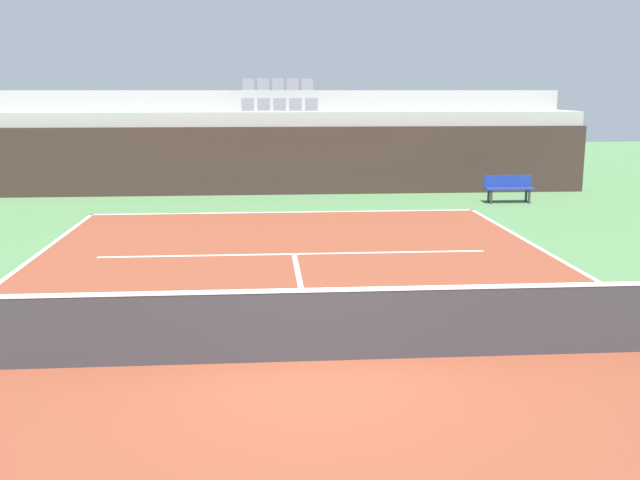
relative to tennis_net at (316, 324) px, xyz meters
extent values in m
plane|color=#477042|center=(0.00, 0.00, -0.51)|extent=(80.00, 80.00, 0.00)
cube|color=brown|center=(0.00, 0.00, -0.50)|extent=(11.00, 24.00, 0.01)
cube|color=white|center=(0.00, 11.95, -0.50)|extent=(11.00, 0.10, 0.00)
cube|color=white|center=(0.00, 6.40, -0.50)|extent=(8.26, 0.10, 0.00)
cube|color=white|center=(0.00, 3.20, -0.50)|extent=(0.10, 6.40, 0.00)
cube|color=#33231E|center=(0.00, 15.81, 0.62)|extent=(20.76, 0.30, 2.25)
cube|color=#9E9E99|center=(0.00, 17.16, 0.85)|extent=(20.76, 2.40, 2.73)
cube|color=#9E9E99|center=(0.00, 19.56, 1.21)|extent=(20.76, 2.40, 3.43)
cube|color=slate|center=(-1.11, 17.16, 2.24)|extent=(0.44, 0.44, 0.04)
cube|color=slate|center=(-1.11, 17.36, 2.46)|extent=(0.44, 0.04, 0.40)
cube|color=slate|center=(-0.56, 17.16, 2.24)|extent=(0.44, 0.44, 0.04)
cube|color=slate|center=(-0.56, 17.36, 2.46)|extent=(0.44, 0.04, 0.40)
cube|color=slate|center=(0.00, 17.16, 2.24)|extent=(0.44, 0.44, 0.04)
cube|color=slate|center=(0.00, 17.36, 2.46)|extent=(0.44, 0.04, 0.40)
cube|color=slate|center=(0.56, 17.16, 2.24)|extent=(0.44, 0.44, 0.04)
cube|color=slate|center=(0.56, 17.36, 2.46)|extent=(0.44, 0.04, 0.40)
cube|color=slate|center=(1.11, 17.16, 2.24)|extent=(0.44, 0.44, 0.04)
cube|color=slate|center=(1.11, 17.36, 2.46)|extent=(0.44, 0.04, 0.40)
cube|color=slate|center=(-1.11, 19.56, 2.95)|extent=(0.44, 0.44, 0.04)
cube|color=slate|center=(-1.11, 19.76, 3.17)|extent=(0.44, 0.04, 0.40)
cube|color=slate|center=(-0.56, 19.56, 2.95)|extent=(0.44, 0.44, 0.04)
cube|color=slate|center=(-0.56, 19.76, 3.17)|extent=(0.44, 0.04, 0.40)
cube|color=slate|center=(0.00, 19.56, 2.95)|extent=(0.44, 0.44, 0.04)
cube|color=slate|center=(0.00, 19.76, 3.17)|extent=(0.44, 0.04, 0.40)
cube|color=slate|center=(0.56, 19.56, 2.95)|extent=(0.44, 0.44, 0.04)
cube|color=slate|center=(0.56, 19.76, 3.17)|extent=(0.44, 0.04, 0.40)
cube|color=slate|center=(1.11, 19.56, 2.95)|extent=(0.44, 0.44, 0.04)
cube|color=slate|center=(1.11, 19.76, 3.17)|extent=(0.44, 0.04, 0.40)
cube|color=#333338|center=(0.00, 0.00, -0.04)|extent=(10.90, 0.02, 0.92)
cube|color=white|center=(0.00, 0.00, 0.45)|extent=(10.90, 0.04, 0.05)
cube|color=navy|center=(6.98, 13.27, -0.06)|extent=(1.50, 0.40, 0.05)
cube|color=navy|center=(6.98, 13.45, 0.16)|extent=(1.50, 0.04, 0.36)
cube|color=#2D2D33|center=(6.38, 13.13, -0.30)|extent=(0.06, 0.06, 0.42)
cube|color=#2D2D33|center=(7.58, 13.13, -0.30)|extent=(0.06, 0.06, 0.42)
cube|color=#2D2D33|center=(6.38, 13.41, -0.30)|extent=(0.06, 0.06, 0.42)
cube|color=#2D2D33|center=(7.58, 13.41, -0.30)|extent=(0.06, 0.06, 0.42)
camera|label=1|loc=(-0.66, -9.12, 2.94)|focal=41.83mm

